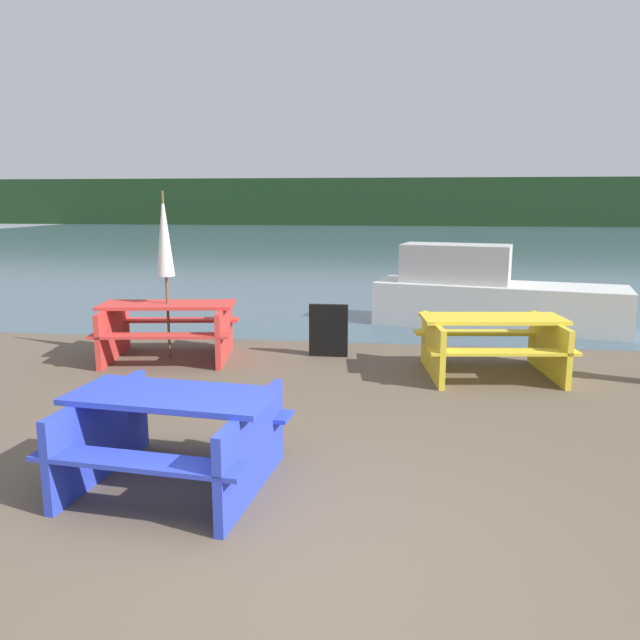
% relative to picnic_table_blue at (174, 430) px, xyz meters
% --- Properties ---
extents(ground_plane, '(60.00, 60.00, 0.00)m').
position_rel_picnic_table_blue_xyz_m(ground_plane, '(1.16, -1.02, -0.45)').
color(ground_plane, brown).
extents(water, '(60.00, 50.00, 0.00)m').
position_rel_picnic_table_blue_xyz_m(water, '(1.16, 30.10, -0.45)').
color(water, '#425B6B').
rests_on(water, ground_plane).
extents(far_treeline, '(80.00, 1.60, 4.00)m').
position_rel_picnic_table_blue_xyz_m(far_treeline, '(1.16, 50.10, 1.55)').
color(far_treeline, '#193319').
rests_on(far_treeline, water).
extents(picnic_table_blue, '(1.69, 1.53, 0.75)m').
position_rel_picnic_table_blue_xyz_m(picnic_table_blue, '(0.00, 0.00, 0.00)').
color(picnic_table_blue, blue).
rests_on(picnic_table_blue, ground_plane).
extents(picnic_table_yellow, '(1.92, 1.59, 0.76)m').
position_rel_picnic_table_blue_xyz_m(picnic_table_yellow, '(2.87, 3.53, 0.01)').
color(picnic_table_yellow, yellow).
rests_on(picnic_table_yellow, ground_plane).
extents(picnic_table_red, '(2.02, 1.64, 0.79)m').
position_rel_picnic_table_blue_xyz_m(picnic_table_red, '(-1.50, 3.82, 0.03)').
color(picnic_table_red, red).
rests_on(picnic_table_red, ground_plane).
extents(umbrella_white, '(0.24, 0.24, 2.32)m').
position_rel_picnic_table_blue_xyz_m(umbrella_white, '(-1.50, 3.82, 1.27)').
color(umbrella_white, brown).
rests_on(umbrella_white, ground_plane).
extents(boat, '(4.41, 2.13, 1.43)m').
position_rel_picnic_table_blue_xyz_m(boat, '(3.25, 6.76, 0.08)').
color(boat, silver).
rests_on(boat, water).
extents(signboard, '(0.55, 0.08, 0.75)m').
position_rel_picnic_table_blue_xyz_m(signboard, '(0.71, 4.22, -0.07)').
color(signboard, black).
rests_on(signboard, ground_plane).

